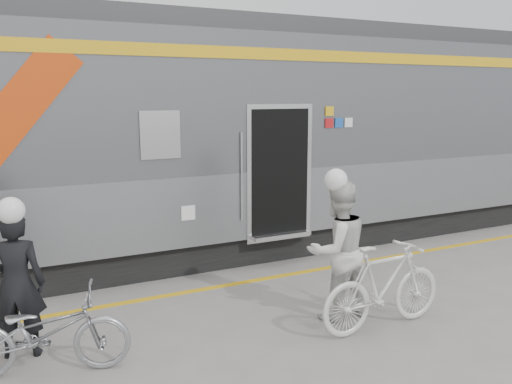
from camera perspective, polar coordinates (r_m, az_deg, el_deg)
ground at (r=6.38m, az=2.74°, el=-16.10°), size 90.00×90.00×0.00m
train at (r=9.43m, az=-13.84°, el=5.24°), size 24.00×3.17×4.10m
safety_strip at (r=8.16m, az=-4.87°, el=-10.04°), size 24.00×0.12×0.01m
man at (r=6.45m, az=-23.91°, el=-8.88°), size 0.68×0.53×1.63m
bicycle_left at (r=6.07m, az=-21.40°, el=-13.60°), size 1.81×1.02×0.90m
woman at (r=6.96m, az=8.55°, el=-6.09°), size 0.88×0.69×1.77m
bicycle_right at (r=6.83m, az=13.26°, el=-9.64°), size 1.80×0.55×1.07m
helmet_man at (r=6.21m, az=-24.55°, el=-0.50°), size 0.28×0.28×0.28m
helmet_woman at (r=6.75m, az=8.78°, el=2.32°), size 0.28×0.28×0.28m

